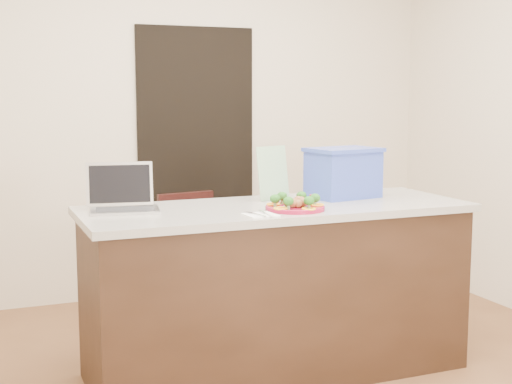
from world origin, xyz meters
name	(u,v)px	position (x,y,z in m)	size (l,w,h in m)	color
room_shell	(298,70)	(0.00, 0.00, 1.62)	(4.00, 4.00, 4.00)	white
doorway	(197,161)	(0.10, 1.98, 1.00)	(0.90, 0.02, 2.00)	black
island	(277,289)	(0.00, 0.25, 0.46)	(2.06, 0.76, 0.92)	black
plate	(295,208)	(0.02, 0.08, 0.93)	(0.30, 0.30, 0.02)	maroon
meatballs	(296,202)	(0.02, 0.07, 0.96)	(0.12, 0.11, 0.04)	brown
broccoli	(295,198)	(0.02, 0.08, 0.98)	(0.25, 0.25, 0.04)	#184C14
pepper_rings	(295,206)	(0.02, 0.08, 0.94)	(0.29, 0.29, 0.01)	yellow
napkin	(260,215)	(-0.20, -0.01, 0.92)	(0.15, 0.15, 0.01)	white
fork	(256,214)	(-0.22, 0.00, 0.93)	(0.04, 0.16, 0.00)	#B4B3B8
knife	(267,214)	(-0.17, -0.03, 0.93)	(0.03, 0.18, 0.01)	silver
yogurt_bottle	(312,202)	(0.14, 0.13, 0.95)	(0.03, 0.03, 0.07)	silver
laptop	(122,198)	(-0.79, 0.40, 0.98)	(0.37, 0.32, 0.24)	#B7B7BC
leaflet	(273,173)	(0.06, 0.44, 1.07)	(0.21, 0.00, 0.30)	silver
blue_box	(343,172)	(0.47, 0.38, 1.06)	(0.43, 0.34, 0.28)	#3045AE
chair	(191,253)	(-0.21, 1.14, 0.50)	(0.44, 0.44, 0.87)	black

